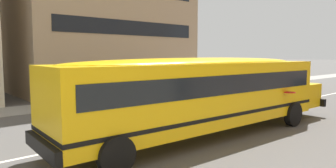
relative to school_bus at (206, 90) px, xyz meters
The scene contains 5 objects.
ground_plane 2.66m from the school_bus, 113.40° to the left, with size 400.00×400.00×0.00m, color #54514F.
sidewalk_far 10.50m from the school_bus, 94.37° to the left, with size 120.00×3.00×0.01m, color gray.
lane_centreline 2.66m from the school_bus, 113.40° to the left, with size 110.00×0.16×0.01m, color silver.
school_bus is the anchor object (origin of this frame).
parked_car_beige_beside_sign 17.12m from the school_bus, 25.99° to the left, with size 3.98×2.04×1.64m.
Camera 1 is at (-7.71, -9.50, 3.07)m, focal length 32.28 mm.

